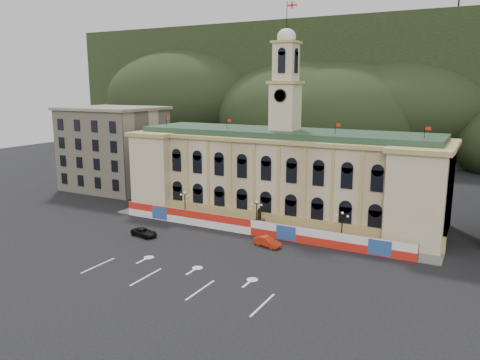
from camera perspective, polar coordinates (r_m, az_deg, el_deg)
The scene contains 13 objects.
ground at distance 62.54m, azimuth -4.95°, elevation -10.46°, with size 260.00×260.00×0.00m, color black.
lane_markings at distance 58.75m, azimuth -7.66°, elevation -12.01°, with size 26.00×10.00×0.02m, color white, non-canonical shape.
hill_ridge at distance 173.46m, azimuth 17.78°, elevation 9.67°, with size 230.00×80.00×64.00m.
city_hall at distance 83.96m, azimuth 5.27°, elevation 0.81°, with size 56.20×17.60×37.10m.
side_building_left at distance 110.05m, azimuth -15.13°, elevation 3.77°, with size 21.00×17.00×18.60m.
hoarding_fence at distance 74.42m, azimuth 1.43°, elevation -5.78°, with size 50.00×0.44×2.50m.
pavement at distance 77.09m, azimuth 2.29°, elevation -6.08°, with size 56.00×5.50×0.16m, color slate.
statue at distance 76.98m, azimuth 2.37°, elevation -5.24°, with size 1.40×1.40×3.72m.
lamp_left at distance 82.49m, azimuth -6.72°, elevation -2.81°, with size 1.96×0.44×5.15m.
lamp_center at distance 75.59m, azimuth 2.05°, elevation -4.07°, with size 1.96×0.44×5.15m.
lamp_right at distance 70.83m, azimuth 12.32°, elevation -5.41°, with size 1.96×0.44×5.15m.
red_sedan at distance 69.53m, azimuth 3.37°, elevation -7.52°, with size 4.58×2.58×1.43m, color red.
black_suv at distance 75.43m, azimuth -11.60°, elevation -6.26°, with size 4.92×2.92×1.28m, color black.
Camera 1 is at (31.91, -48.47, 23.31)m, focal length 35.00 mm.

